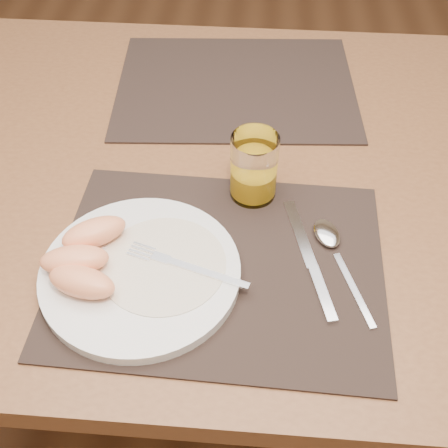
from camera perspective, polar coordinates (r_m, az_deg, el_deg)
ground at (r=1.53m, az=-0.09°, el=-15.37°), size 5.00×5.00×0.00m
table at (r=0.99m, az=-0.14°, el=2.69°), size 1.40×0.90×0.75m
placemat_near at (r=0.78m, az=-0.46°, el=-4.23°), size 0.46×0.36×0.00m
placemat_far at (r=1.11m, az=1.22°, el=13.84°), size 0.47×0.38×0.00m
plate at (r=0.77m, az=-8.47°, el=-4.90°), size 0.27×0.27×0.02m
plate_dressing at (r=0.76m, az=-6.19°, el=-4.06°), size 0.17×0.17×0.00m
fork at (r=0.76m, az=-4.78°, el=-4.00°), size 0.17×0.07×0.00m
knife at (r=0.78m, az=8.98°, el=-4.35°), size 0.07×0.22×0.01m
spoon at (r=0.81m, az=10.77°, el=-1.70°), size 0.08×0.19×0.01m
juice_glass at (r=0.84m, az=3.04°, el=5.50°), size 0.07×0.07×0.11m
grapefruit_wedges at (r=0.76m, az=-14.07°, el=-3.33°), size 0.12×0.16×0.04m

